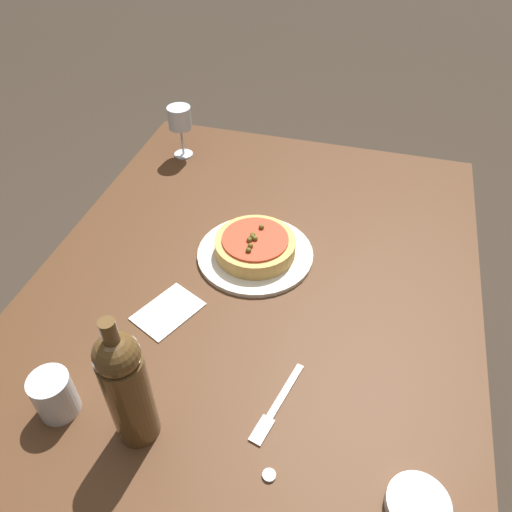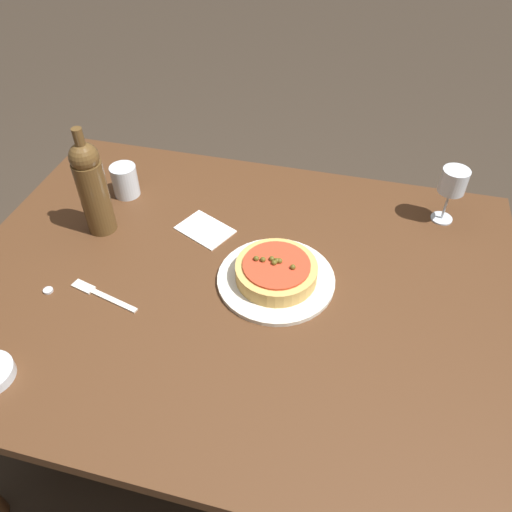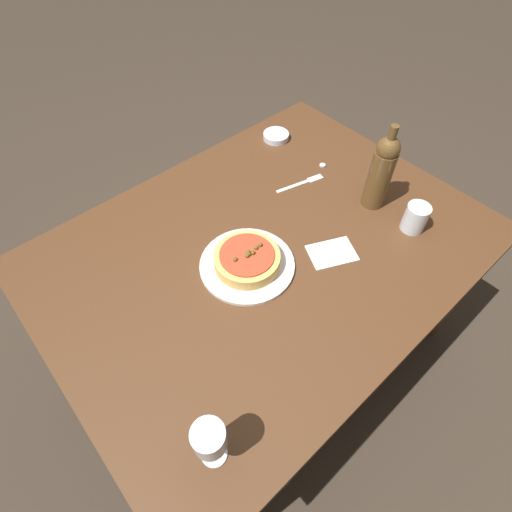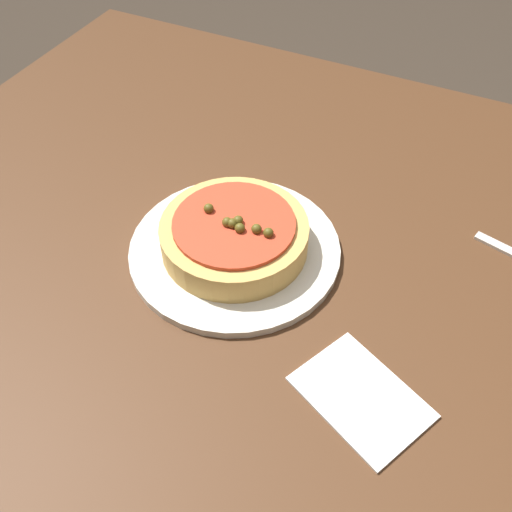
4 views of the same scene
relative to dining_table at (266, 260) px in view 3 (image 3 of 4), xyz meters
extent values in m
plane|color=#382D23|center=(0.00, 0.00, -0.66)|extent=(14.00, 14.00, 0.00)
cube|color=#4C2D19|center=(0.00, 0.00, 0.06)|extent=(1.42, 1.06, 0.03)
cylinder|color=#4C2D19|center=(0.65, 0.47, -0.31)|extent=(0.06, 0.06, 0.70)
cylinder|color=#4C2D19|center=(0.65, -0.47, -0.31)|extent=(0.06, 0.06, 0.70)
cylinder|color=#4C2D19|center=(-0.65, 0.47, -0.31)|extent=(0.06, 0.06, 0.70)
cylinder|color=silver|center=(-0.10, -0.02, 0.08)|extent=(0.30, 0.30, 0.01)
cylinder|color=tan|center=(-0.10, -0.02, 0.11)|extent=(0.20, 0.20, 0.04)
cylinder|color=red|center=(-0.10, -0.02, 0.13)|extent=(0.17, 0.17, 0.01)
sphere|color=brown|center=(-0.10, -0.02, 0.14)|extent=(0.01, 0.01, 0.01)
sphere|color=brown|center=(-0.11, -0.03, 0.14)|extent=(0.01, 0.01, 0.01)
sphere|color=brown|center=(-0.14, -0.02, 0.14)|extent=(0.01, 0.01, 0.01)
sphere|color=brown|center=(-0.05, -0.03, 0.14)|extent=(0.01, 0.01, 0.01)
sphere|color=brown|center=(-0.10, -0.03, 0.14)|extent=(0.01, 0.01, 0.01)
sphere|color=brown|center=(-0.07, -0.03, 0.14)|extent=(0.01, 0.01, 0.01)
sphere|color=brown|center=(-0.09, -0.03, 0.14)|extent=(0.01, 0.01, 0.01)
cylinder|color=silver|center=(-0.51, -0.38, 0.08)|extent=(0.06, 0.06, 0.00)
cylinder|color=silver|center=(-0.51, -0.38, 0.13)|extent=(0.01, 0.01, 0.09)
cylinder|color=silver|center=(-0.51, -0.38, 0.21)|extent=(0.07, 0.07, 0.07)
cylinder|color=brown|center=(0.42, -0.10, 0.18)|extent=(0.08, 0.08, 0.22)
sphere|color=brown|center=(0.42, -0.10, 0.31)|extent=(0.08, 0.08, 0.08)
cylinder|color=brown|center=(0.42, -0.10, 0.36)|extent=(0.03, 0.03, 0.06)
cylinder|color=silver|center=(0.42, -0.27, 0.12)|extent=(0.08, 0.08, 0.10)
cylinder|color=silver|center=(0.42, 0.40, 0.09)|extent=(0.11, 0.11, 0.02)
cube|color=beige|center=(0.26, 0.14, 0.08)|extent=(0.14, 0.05, 0.00)
cube|color=beige|center=(0.36, 0.12, 0.08)|extent=(0.06, 0.04, 0.00)
cube|color=white|center=(0.13, -0.17, 0.08)|extent=(0.18, 0.16, 0.00)
cylinder|color=#B7B7BC|center=(0.44, 0.15, 0.08)|extent=(0.02, 0.02, 0.01)
camera|label=1|loc=(0.80, 0.23, 0.95)|focal=35.00mm
camera|label=2|loc=(-0.27, 0.83, 0.99)|focal=35.00mm
camera|label=3|loc=(-0.58, -0.60, 1.07)|focal=28.00mm
camera|label=4|loc=(0.18, -0.53, 0.69)|focal=42.00mm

